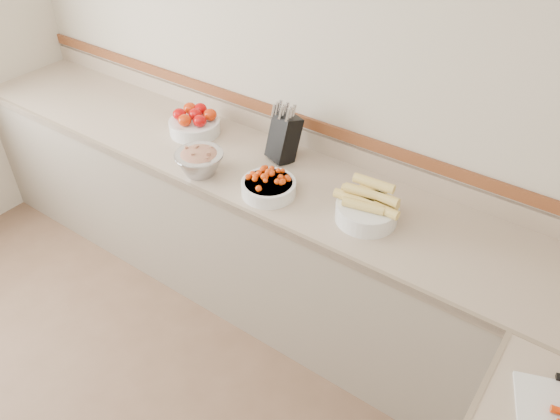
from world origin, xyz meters
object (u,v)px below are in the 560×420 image
Objects in this scene: tomato_bowl at (195,123)px; rhubarb_bowl at (199,161)px; cherry_tomato_bowl at (268,185)px; corn_bowl at (367,207)px; knife_block at (284,136)px.

rhubarb_bowl is (0.30, -0.29, 0.01)m from tomato_bowl.
cherry_tomato_bowl is 0.85× the size of corn_bowl.
tomato_bowl is at bearing 135.96° from rhubarb_bowl.
corn_bowl is 0.87m from rhubarb_bowl.
rhubarb_bowl is at bearing -171.60° from cherry_tomato_bowl.
cherry_tomato_bowl is at bearing 8.40° from rhubarb_bowl.
corn_bowl is (0.48, 0.10, 0.02)m from cherry_tomato_bowl.
knife_block is 1.21× the size of cherry_tomato_bowl.
rhubarb_bowl is at bearing -169.92° from corn_bowl.
knife_block is 0.63m from corn_bowl.
knife_block reaches higher than cherry_tomato_bowl.
tomato_bowl is 1.16× the size of rhubarb_bowl.
knife_block is 1.12× the size of tomato_bowl.
cherry_tomato_bowl reaches higher than rhubarb_bowl.
knife_block reaches higher than rhubarb_bowl.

